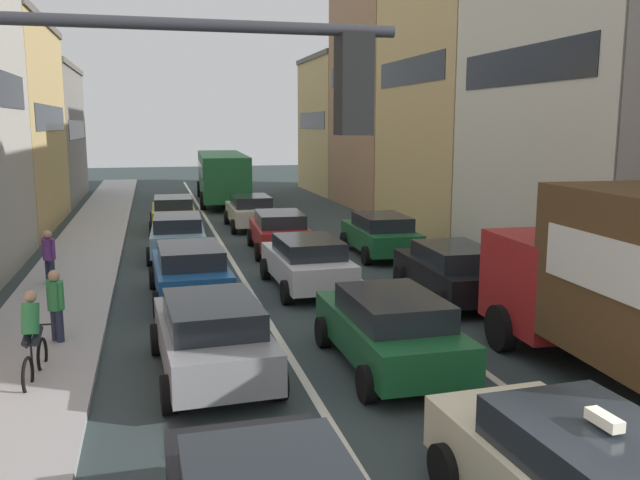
# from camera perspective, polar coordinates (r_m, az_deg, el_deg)

# --- Properties ---
(sidewalk_left) EXTENTS (2.60, 64.00, 0.14)m
(sidewalk_left) POSITION_cam_1_polar(r_m,az_deg,el_deg) (25.35, -19.50, -1.03)
(sidewalk_left) COLOR #A8A8A8
(sidewalk_left) RESTS_ON ground
(lane_stripe_left) EXTENTS (0.16, 60.00, 0.01)m
(lane_stripe_left) POSITION_cam_1_polar(r_m,az_deg,el_deg) (25.37, -8.18, -0.70)
(lane_stripe_left) COLOR silver
(lane_stripe_left) RESTS_ON ground
(lane_stripe_right) EXTENTS (0.16, 60.00, 0.01)m
(lane_stripe_right) POSITION_cam_1_polar(r_m,az_deg,el_deg) (25.94, -0.70, -0.37)
(lane_stripe_right) COLOR silver
(lane_stripe_right) RESTS_ON ground
(building_row_right) EXTENTS (7.20, 43.90, 13.53)m
(building_row_right) POSITION_cam_1_polar(r_m,az_deg,el_deg) (29.80, 14.51, 12.27)
(building_row_right) COLOR tan
(building_row_right) RESTS_ON ground
(traffic_light_pole) EXTENTS (3.58, 0.38, 5.50)m
(traffic_light_pole) POSITION_cam_1_polar(r_m,az_deg,el_deg) (5.64, -16.02, 1.25)
(traffic_light_pole) COLOR #2D2D33
(traffic_light_pole) RESTS_ON ground
(sedan_centre_lane_second) EXTENTS (2.07, 4.31, 1.49)m
(sedan_centre_lane_second) POSITION_cam_1_polar(r_m,az_deg,el_deg) (12.86, 5.99, -7.48)
(sedan_centre_lane_second) COLOR #19592D
(sedan_centre_lane_second) RESTS_ON ground
(wagon_left_lane_second) EXTENTS (2.24, 4.39, 1.49)m
(wagon_left_lane_second) POSITION_cam_1_polar(r_m,az_deg,el_deg) (12.55, -9.23, -8.00)
(wagon_left_lane_second) COLOR gray
(wagon_left_lane_second) RESTS_ON ground
(hatchback_centre_lane_third) EXTENTS (2.13, 4.33, 1.49)m
(hatchback_centre_lane_third) POSITION_cam_1_polar(r_m,az_deg,el_deg) (18.80, -1.11, -1.86)
(hatchback_centre_lane_third) COLOR silver
(hatchback_centre_lane_third) RESTS_ON ground
(sedan_left_lane_third) EXTENTS (2.17, 4.35, 1.49)m
(sedan_left_lane_third) POSITION_cam_1_polar(r_m,az_deg,el_deg) (17.97, -11.03, -2.59)
(sedan_left_lane_third) COLOR #194C8C
(sedan_left_lane_third) RESTS_ON ground
(coupe_centre_lane_fourth) EXTENTS (2.25, 4.39, 1.49)m
(coupe_centre_lane_fourth) POSITION_cam_1_polar(r_m,az_deg,el_deg) (24.25, -3.49, 0.79)
(coupe_centre_lane_fourth) COLOR #A51E1E
(coupe_centre_lane_fourth) RESTS_ON ground
(sedan_left_lane_fourth) EXTENTS (2.18, 4.36, 1.49)m
(sedan_left_lane_fourth) POSITION_cam_1_polar(r_m,az_deg,el_deg) (23.94, -12.05, 0.47)
(sedan_left_lane_fourth) COLOR #759EB7
(sedan_left_lane_fourth) RESTS_ON ground
(sedan_centre_lane_fifth) EXTENTS (2.09, 4.31, 1.49)m
(sedan_centre_lane_fifth) POSITION_cam_1_polar(r_m,az_deg,el_deg) (29.97, -5.95, 2.50)
(sedan_centre_lane_fifth) COLOR beige
(sedan_centre_lane_fifth) RESTS_ON ground
(sedan_left_lane_fifth) EXTENTS (2.12, 4.33, 1.49)m
(sedan_left_lane_fifth) POSITION_cam_1_polar(r_m,az_deg,el_deg) (30.04, -12.42, 2.34)
(sedan_left_lane_fifth) COLOR #B29319
(sedan_left_lane_fifth) RESTS_ON ground
(sedan_right_lane_behind_truck) EXTENTS (2.19, 4.37, 1.49)m
(sedan_right_lane_behind_truck) POSITION_cam_1_polar(r_m,az_deg,el_deg) (18.01, 11.23, -2.58)
(sedan_right_lane_behind_truck) COLOR black
(sedan_right_lane_behind_truck) RESTS_ON ground
(wagon_right_lane_far) EXTENTS (2.18, 4.36, 1.49)m
(wagon_right_lane_far) POSITION_cam_1_polar(r_m,az_deg,el_deg) (23.64, 5.20, 0.53)
(wagon_right_lane_far) COLOR #19592D
(wagon_right_lane_far) RESTS_ON ground
(bus_mid_queue_primary) EXTENTS (3.16, 10.60, 2.90)m
(bus_mid_queue_primary) POSITION_cam_1_polar(r_m,az_deg,el_deg) (39.93, -8.37, 5.67)
(bus_mid_queue_primary) COLOR #1E6033
(bus_mid_queue_primary) RESTS_ON ground
(cyclist_on_sidewalk) EXTENTS (0.50, 1.73, 1.72)m
(cyclist_on_sidewalk) POSITION_cam_1_polar(r_m,az_deg,el_deg) (13.05, -23.34, -7.76)
(cyclist_on_sidewalk) COLOR black
(cyclist_on_sidewalk) RESTS_ON ground
(pedestrian_near_kerb) EXTENTS (0.40, 0.42, 1.66)m
(pedestrian_near_kerb) POSITION_cam_1_polar(r_m,az_deg,el_deg) (20.46, -22.15, -1.21)
(pedestrian_near_kerb) COLOR #262D47
(pedestrian_near_kerb) RESTS_ON ground
(pedestrian_mid_sidewalk) EXTENTS (0.37, 0.45, 1.66)m
(pedestrian_mid_sidewalk) POSITION_cam_1_polar(r_m,az_deg,el_deg) (14.94, -21.64, -5.07)
(pedestrian_mid_sidewalk) COLOR #262D47
(pedestrian_mid_sidewalk) RESTS_ON ground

